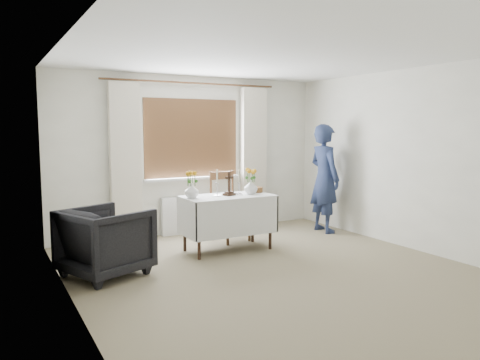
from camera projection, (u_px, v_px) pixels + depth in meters
name	position (u px, v px, depth m)	size (l,w,h in m)	color
ground	(277.00, 272.00, 5.46)	(5.00, 5.00, 0.00)	gray
altar_table	(228.00, 223.00, 6.43)	(1.24, 0.64, 0.76)	silver
wooden_chair	(230.00, 206.00, 6.96)	(0.48, 0.48, 1.04)	brown
armchair	(106.00, 241.00, 5.33)	(0.84, 0.87, 0.79)	black
person	(324.00, 178.00, 7.55)	(0.64, 0.42, 1.74)	navy
radiator	(194.00, 214.00, 7.53)	(1.10, 0.10, 0.60)	silver
wooden_cross	(229.00, 184.00, 6.38)	(0.15, 0.11, 0.33)	black
candlestick_left	(217.00, 183.00, 6.33)	(0.10, 0.10, 0.36)	white
candlestick_right	(239.00, 182.00, 6.48)	(0.10, 0.10, 0.35)	white
flower_vase_left	(192.00, 191.00, 6.16)	(0.19, 0.19, 0.19)	silver
flower_vase_right	(251.00, 187.00, 6.54)	(0.19, 0.19, 0.20)	silver
wicker_basket	(256.00, 190.00, 6.72)	(0.20, 0.20, 0.07)	brown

